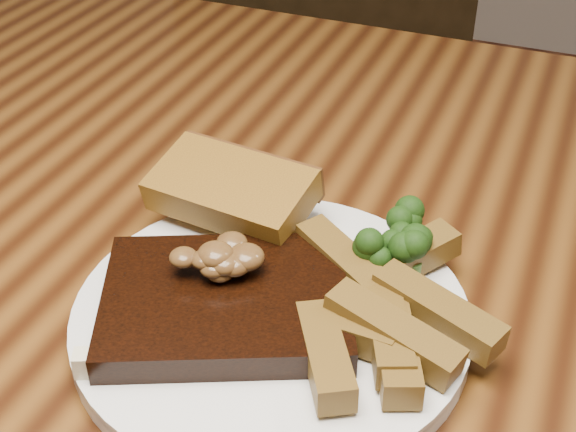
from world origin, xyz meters
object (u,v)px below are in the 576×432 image
object	(u,v)px
chair_far	(320,139)
steak	(226,304)
garlic_bread	(232,212)
plate	(271,320)
dining_table	(292,342)
potato_wedges	(383,316)

from	to	relation	value
chair_far	steak	size ratio (longest dim) A/B	5.30
garlic_bread	steak	bearing A→B (deg)	-60.46
chair_far	plate	bearing A→B (deg)	87.21
dining_table	chair_far	size ratio (longest dim) A/B	1.88
steak	chair_far	bearing A→B (deg)	80.72
chair_far	potato_wedges	bearing A→B (deg)	92.77
chair_far	potato_wedges	size ratio (longest dim) A/B	7.23
plate	dining_table	bearing A→B (deg)	101.53
dining_table	steak	world-z (taller)	steak
dining_table	potato_wedges	distance (m)	0.16
dining_table	potato_wedges	size ratio (longest dim) A/B	13.62
dining_table	chair_far	xyz separation A→B (m)	(-0.21, 0.64, -0.19)
dining_table	steak	xyz separation A→B (m)	(-0.01, -0.09, 0.12)
dining_table	steak	bearing A→B (deg)	-95.72
steak	garlic_bread	distance (m)	0.10
plate	steak	world-z (taller)	steak
dining_table	steak	distance (m)	0.15
chair_far	plate	distance (m)	0.81
dining_table	potato_wedges	xyz separation A→B (m)	(0.09, -0.07, 0.12)
chair_far	potato_wedges	world-z (taller)	chair_far
chair_far	dining_table	bearing A→B (deg)	87.90
dining_table	potato_wedges	world-z (taller)	potato_wedges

